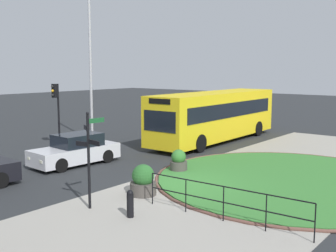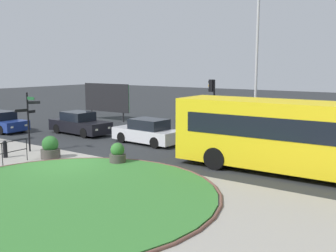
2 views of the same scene
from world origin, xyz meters
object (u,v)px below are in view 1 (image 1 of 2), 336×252
at_px(lamppost_tall, 90,64).
at_px(planter_near_signpost, 143,181).
at_px(bus_yellow, 215,115).
at_px(planter_kerbside, 179,162).
at_px(bollard_foreground, 130,203).
at_px(traffic_light_near, 56,101).
at_px(signpost_directional, 89,152).
at_px(car_trailing, 76,150).

distance_m(lamppost_tall, planter_near_signpost, 12.78).
relative_size(bus_yellow, planter_kerbside, 11.09).
distance_m(bollard_foreground, traffic_light_near, 12.65).
relative_size(signpost_directional, traffic_light_near, 0.86).
height_order(traffic_light_near, lamppost_tall, lamppost_tall).
relative_size(signpost_directional, lamppost_tall, 0.35).
relative_size(bollard_foreground, car_trailing, 0.20).
bearing_deg(bollard_foreground, planter_kerbside, 22.95).
distance_m(car_trailing, planter_kerbside, 5.08).
bearing_deg(lamppost_tall, planter_near_signpost, -122.18).
bearing_deg(signpost_directional, bus_yellow, 15.53).
distance_m(bollard_foreground, planter_near_signpost, 2.30).
height_order(bollard_foreground, lamppost_tall, lamppost_tall).
xyz_separation_m(lamppost_tall, planter_near_signpost, (-6.41, -10.18, -4.30)).
xyz_separation_m(bus_yellow, planter_near_signpost, (-11.22, -4.08, -1.15)).
bearing_deg(bollard_foreground, traffic_light_near, 63.63).
xyz_separation_m(signpost_directional, car_trailing, (3.72, 5.40, -1.21)).
relative_size(signpost_directional, planter_kerbside, 3.14).
bearing_deg(bus_yellow, bollard_foreground, 20.76).
bearing_deg(planter_kerbside, car_trailing, 112.26).
xyz_separation_m(bollard_foreground, planter_near_signpost, (1.94, 1.23, 0.06)).
bearing_deg(lamppost_tall, planter_kerbside, -107.71).
bearing_deg(lamppost_tall, bollard_foreground, -126.18).
xyz_separation_m(car_trailing, lamppost_tall, (4.83, 4.42, 4.13)).
distance_m(bus_yellow, planter_kerbside, 8.37).
xyz_separation_m(bus_yellow, planter_kerbside, (-7.72, -3.01, -1.20)).
relative_size(traffic_light_near, planter_kerbside, 3.64).
height_order(bollard_foreground, car_trailing, car_trailing).
xyz_separation_m(traffic_light_near, lamppost_tall, (2.82, 0.26, 2.10)).
xyz_separation_m(signpost_directional, lamppost_tall, (8.56, 9.81, 2.92)).
bearing_deg(planter_kerbside, bus_yellow, 21.31).
distance_m(bollard_foreground, car_trailing, 7.83).
bearing_deg(traffic_light_near, lamppost_tall, -176.57).
xyz_separation_m(bollard_foreground, car_trailing, (3.52, 7.00, 0.23)).
bearing_deg(planter_kerbside, lamppost_tall, 72.29).
distance_m(car_trailing, lamppost_tall, 7.74).
bearing_deg(bus_yellow, signpost_directional, 14.30).
xyz_separation_m(signpost_directional, bollard_foreground, (0.21, -1.60, -1.44)).
bearing_deg(bollard_foreground, signpost_directional, 97.43).
bearing_deg(car_trailing, lamppost_tall, -133.94).
bearing_deg(lamppost_tall, signpost_directional, -131.08).
distance_m(bollard_foreground, planter_kerbside, 5.90).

